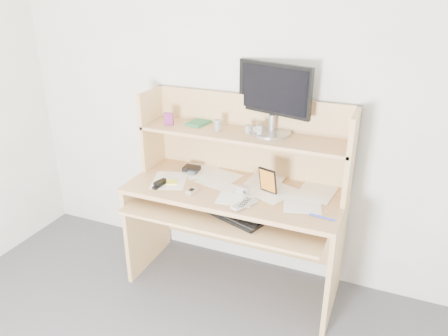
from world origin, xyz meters
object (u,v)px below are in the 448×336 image
at_px(keyboard, 232,214).
at_px(monitor, 274,97).
at_px(desk, 239,191).
at_px(tv_remote, 244,204).
at_px(game_case, 268,181).

bearing_deg(keyboard, monitor, 94.50).
xyz_separation_m(desk, keyboard, (0.05, -0.25, -0.03)).
height_order(tv_remote, game_case, game_case).
distance_m(desk, tv_remote, 0.32).
height_order(desk, monitor, monitor).
bearing_deg(keyboard, tv_remote, 6.19).
relative_size(desk, monitor, 2.76).
distance_m(tv_remote, game_case, 0.24).
relative_size(keyboard, tv_remote, 2.58).
bearing_deg(keyboard, game_case, 69.91).
height_order(keyboard, monitor, monitor).
bearing_deg(monitor, keyboard, -90.46).
bearing_deg(monitor, game_case, -61.65).
bearing_deg(game_case, keyboard, -113.41).
xyz_separation_m(tv_remote, game_case, (0.08, 0.22, 0.08)).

